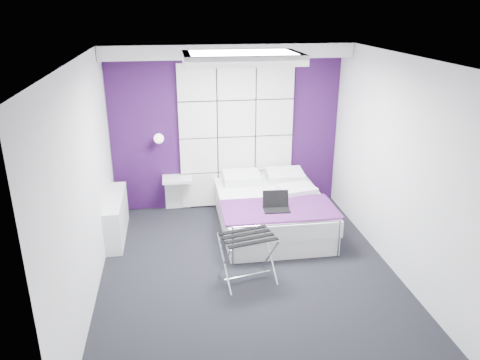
# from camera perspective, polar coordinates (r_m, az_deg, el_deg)

# --- Properties ---
(floor) EXTENTS (4.40, 4.40, 0.00)m
(floor) POSITION_cam_1_polar(r_m,az_deg,el_deg) (5.87, 1.12, -11.48)
(floor) COLOR black
(floor) RESTS_ON ground
(ceiling) EXTENTS (4.40, 4.40, 0.00)m
(ceiling) POSITION_cam_1_polar(r_m,az_deg,el_deg) (4.99, 1.33, 14.63)
(ceiling) COLOR white
(ceiling) RESTS_ON wall_back
(wall_back) EXTENTS (3.60, 0.00, 3.60)m
(wall_back) POSITION_cam_1_polar(r_m,az_deg,el_deg) (7.38, -1.67, 6.38)
(wall_back) COLOR silver
(wall_back) RESTS_ON floor
(wall_left) EXTENTS (0.00, 4.40, 4.40)m
(wall_left) POSITION_cam_1_polar(r_m,az_deg,el_deg) (5.31, -18.30, -0.52)
(wall_left) COLOR silver
(wall_left) RESTS_ON floor
(wall_right) EXTENTS (0.00, 4.40, 4.40)m
(wall_right) POSITION_cam_1_polar(r_m,az_deg,el_deg) (5.86, 18.85, 1.38)
(wall_right) COLOR silver
(wall_right) RESTS_ON floor
(accent_wall) EXTENTS (3.58, 0.02, 2.58)m
(accent_wall) POSITION_cam_1_polar(r_m,az_deg,el_deg) (7.37, -1.66, 6.36)
(accent_wall) COLOR #2F0E3F
(accent_wall) RESTS_ON wall_back
(soffit) EXTENTS (3.58, 0.50, 0.20)m
(soffit) POSITION_cam_1_polar(r_m,az_deg,el_deg) (6.92, -1.52, 15.53)
(soffit) COLOR white
(soffit) RESTS_ON wall_back
(headboard) EXTENTS (1.80, 0.08, 2.30)m
(headboard) POSITION_cam_1_polar(r_m,az_deg,el_deg) (7.37, -0.44, 5.33)
(headboard) COLOR silver
(headboard) RESTS_ON wall_back
(skylight) EXTENTS (1.36, 0.86, 0.12)m
(skylight) POSITION_cam_1_polar(r_m,az_deg,el_deg) (5.59, 0.25, 14.78)
(skylight) COLOR white
(skylight) RESTS_ON ceiling
(wall_lamp) EXTENTS (0.15, 0.15, 0.15)m
(wall_lamp) POSITION_cam_1_polar(r_m,az_deg,el_deg) (7.21, -9.87, 5.09)
(wall_lamp) COLOR white
(wall_lamp) RESTS_ON wall_back
(radiator) EXTENTS (0.22, 1.20, 0.60)m
(radiator) POSITION_cam_1_polar(r_m,az_deg,el_deg) (6.86, -14.83, -4.35)
(radiator) COLOR white
(radiator) RESTS_ON floor
(bed) EXTENTS (1.56, 1.87, 0.66)m
(bed) POSITION_cam_1_polar(r_m,az_deg,el_deg) (6.87, 3.83, -3.82)
(bed) COLOR white
(bed) RESTS_ON floor
(nightstand) EXTENTS (0.45, 0.35, 0.05)m
(nightstand) POSITION_cam_1_polar(r_m,az_deg,el_deg) (7.38, -7.67, 0.13)
(nightstand) COLOR white
(nightstand) RESTS_ON wall_back
(luggage_rack) EXTENTS (0.61, 0.45, 0.60)m
(luggage_rack) POSITION_cam_1_polar(r_m,az_deg,el_deg) (5.62, 0.95, -9.52)
(luggage_rack) COLOR silver
(luggage_rack) RESTS_ON floor
(laptop) EXTENTS (0.35, 0.25, 0.25)m
(laptop) POSITION_cam_1_polar(r_m,az_deg,el_deg) (6.33, 4.38, -3.04)
(laptop) COLOR black
(laptop) RESTS_ON bed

